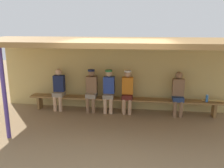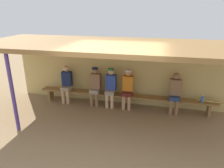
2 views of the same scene
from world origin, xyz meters
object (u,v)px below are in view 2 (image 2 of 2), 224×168
(water_bottle_blue, at_px, (202,99))
(player_in_red, at_px, (95,84))
(player_rightmost, at_px, (128,87))
(player_in_white, at_px, (67,83))
(baseball_bat, at_px, (211,102))
(player_with_sunglasses, at_px, (111,86))
(player_in_blue, at_px, (175,91))
(support_post, at_px, (13,93))
(bench, at_px, (123,97))

(water_bottle_blue, bearing_deg, player_in_red, 179.37)
(player_rightmost, bearing_deg, water_bottle_blue, -0.93)
(player_in_white, xyz_separation_m, baseball_bat, (4.83, -0.00, -0.24))
(player_rightmost, distance_m, player_in_white, 2.21)
(player_with_sunglasses, relative_size, player_in_blue, 1.01)
(player_in_blue, height_order, player_rightmost, player_rightmost)
(player_rightmost, bearing_deg, player_in_red, 180.00)
(player_in_blue, distance_m, water_bottle_blue, 0.85)
(player_rightmost, bearing_deg, player_in_blue, -0.02)
(player_with_sunglasses, bearing_deg, player_in_blue, -0.01)
(player_with_sunglasses, bearing_deg, water_bottle_blue, -0.75)
(player_in_red, distance_m, player_rightmost, 1.14)
(player_in_blue, relative_size, player_rightmost, 0.99)
(player_in_blue, relative_size, player_in_red, 0.99)
(player_in_white, bearing_deg, player_rightmost, 0.01)
(player_rightmost, bearing_deg, support_post, -142.63)
(baseball_bat, bearing_deg, bench, -174.23)
(player_in_blue, bearing_deg, baseball_bat, -0.16)
(player_rightmost, bearing_deg, player_with_sunglasses, 180.00)
(player_with_sunglasses, height_order, player_rightmost, same)
(support_post, relative_size, baseball_bat, 2.84)
(player_in_red, distance_m, player_in_white, 1.07)
(player_in_red, relative_size, player_rightmost, 1.00)
(support_post, height_order, player_with_sunglasses, support_post)
(player_in_red, height_order, player_in_white, player_in_red)
(player_in_blue, xyz_separation_m, water_bottle_blue, (0.83, -0.04, -0.16))
(player_in_white, bearing_deg, baseball_bat, -0.04)
(support_post, relative_size, player_in_red, 1.64)
(support_post, bearing_deg, baseball_bat, 21.33)
(baseball_bat, bearing_deg, water_bottle_blue, -166.59)
(player_in_blue, distance_m, player_in_white, 3.74)
(player_in_red, height_order, baseball_bat, player_in_red)
(support_post, xyz_separation_m, baseball_bat, (5.38, 2.10, -0.61))
(bench, distance_m, player_rightmost, 0.38)
(player_in_red, xyz_separation_m, baseball_bat, (3.76, -0.00, -0.25))
(bench, bearing_deg, player_in_white, 179.91)
(player_with_sunglasses, height_order, player_in_white, player_with_sunglasses)
(water_bottle_blue, bearing_deg, baseball_bat, 7.64)
(player_in_white, bearing_deg, player_in_blue, 0.00)
(baseball_bat, bearing_deg, player_in_red, -174.28)
(player_in_red, relative_size, player_in_white, 1.01)
(bench, xyz_separation_m, player_rightmost, (0.14, 0.00, 0.36))
(support_post, bearing_deg, water_bottle_blue, 21.97)
(player_in_blue, distance_m, player_rightmost, 1.53)
(player_in_red, xyz_separation_m, player_rightmost, (1.14, 0.00, 0.00))
(water_bottle_blue, bearing_deg, bench, 179.20)
(player_in_red, bearing_deg, water_bottle_blue, -0.63)
(bench, relative_size, player_in_red, 4.46)
(player_in_red, relative_size, baseball_bat, 1.74)
(bench, xyz_separation_m, water_bottle_blue, (2.50, -0.03, 0.19))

